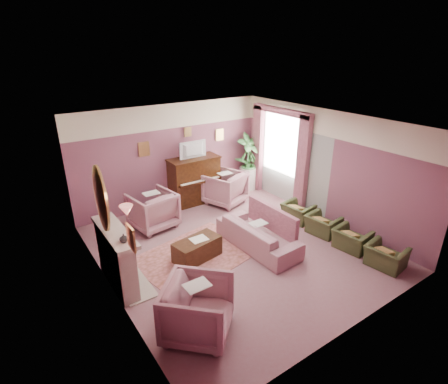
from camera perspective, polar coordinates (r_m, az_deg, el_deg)
floor at (r=7.95m, az=1.92°, el=-9.03°), size 5.50×6.00×0.01m
ceiling at (r=6.89m, az=2.23°, el=11.15°), size 5.50×6.00×0.01m
wall_back at (r=9.74m, az=-8.50°, el=5.91°), size 5.50×0.02×2.80m
wall_front at (r=5.46m, az=21.31°, el=-9.66°), size 5.50×0.02×2.80m
wall_left at (r=6.23m, az=-18.88°, el=-5.15°), size 0.02×6.00×2.80m
wall_right at (r=9.11m, az=16.17°, el=4.06°), size 0.02×6.00×2.80m
picture_rail_band at (r=9.48m, az=-8.86°, el=12.12°), size 5.50×0.01×0.65m
stripe_panel at (r=10.03m, az=10.28°, el=4.34°), size 0.01×3.00×2.15m
fireplace_surround at (r=6.85m, az=-17.17°, el=-10.47°), size 0.30×1.40×1.10m
fireplace_inset at (r=6.95m, az=-16.23°, el=-11.29°), size 0.18×0.72×0.68m
fire_ember at (r=7.06m, az=-15.76°, el=-12.42°), size 0.06×0.54×0.10m
mantel_shelf at (r=6.57m, az=-17.49°, el=-6.22°), size 0.40×1.55×0.07m
hearth at (r=7.19m, az=-15.12°, el=-13.64°), size 0.55×1.50×0.02m
mirror_frame at (r=6.25m, az=-19.43°, el=-1.06°), size 0.04×0.72×1.20m
mirror_glass at (r=6.25m, az=-19.21°, el=-1.01°), size 0.01×0.60×1.06m
sconce_shade at (r=5.27m, az=-15.65°, el=-2.92°), size 0.20×0.20×0.16m
piano at (r=9.93m, az=-4.85°, el=1.84°), size 1.40×0.60×1.30m
piano_keyshelf at (r=9.62m, az=-3.82°, el=1.61°), size 1.30×0.12×0.06m
piano_keys at (r=9.61m, az=-3.83°, el=1.84°), size 1.20×0.08×0.02m
piano_top at (r=9.71m, az=-4.98°, el=5.47°), size 1.45×0.65×0.04m
television at (r=9.59m, az=-4.89°, el=7.06°), size 0.80×0.12×0.48m
print_back_left at (r=9.31m, az=-12.94°, el=6.84°), size 0.30×0.03×0.38m
print_back_right at (r=10.35m, az=-0.73°, el=9.34°), size 0.26×0.03×0.34m
print_back_mid at (r=9.77m, az=-5.94°, el=9.73°), size 0.22×0.03×0.26m
print_left_wall at (r=5.06m, az=-14.95°, el=-7.26°), size 0.03×0.28×0.36m
window_blind at (r=10.00m, az=9.38°, el=8.09°), size 0.03×1.40×1.80m
curtain_left at (r=9.44m, az=12.69°, el=4.41°), size 0.16×0.34×2.60m
curtain_right at (r=10.71m, az=5.55°, el=7.05°), size 0.16×0.34×2.60m
pelmet at (r=9.77m, az=9.36°, el=12.91°), size 0.16×2.20×0.16m
mantel_plant at (r=6.97m, az=-18.98°, el=-3.10°), size 0.16×0.16×0.28m
mantel_vase at (r=6.09m, az=-16.05°, el=-7.24°), size 0.16×0.16×0.16m
area_rug at (r=7.69m, az=-4.47°, el=-10.23°), size 2.80×2.25×0.01m
coffee_table at (r=7.48m, az=-4.41°, el=-9.30°), size 1.07×0.66×0.45m
table_paper at (r=7.38m, az=-4.12°, el=-7.67°), size 0.35×0.28×0.01m
sofa at (r=7.80m, az=5.55°, el=-6.25°), size 0.69×2.07×0.84m
sofa_throw at (r=7.95m, az=7.83°, el=-4.28°), size 0.10×1.57×0.58m
floral_armchair_left at (r=8.73m, az=-11.59°, el=-2.61°), size 0.98×0.98×1.02m
floral_armchair_right at (r=9.86m, az=0.17°, el=0.90°), size 0.98×0.98×1.02m
floral_armchair_front at (r=5.62m, az=-4.29°, el=-18.18°), size 0.98×0.98×1.02m
olive_chair_a at (r=7.87m, az=24.99°, el=-9.04°), size 0.52×0.73×0.63m
olive_chair_b at (r=8.23m, az=20.19°, el=-6.80°), size 0.52×0.73×0.63m
olive_chair_c at (r=8.65m, az=15.87°, el=-4.73°), size 0.52×0.73×0.63m
olive_chair_d at (r=9.13m, az=11.99°, el=-2.83°), size 0.52×0.73×0.63m
side_table at (r=10.99m, az=3.88°, el=2.31°), size 0.52×0.52×0.70m
side_plant_big at (r=10.82m, az=3.95°, el=4.89°), size 0.30×0.30×0.34m
side_plant_small at (r=10.83m, az=4.77°, el=4.71°), size 0.16×0.16×0.28m
palm_pot at (r=11.01m, az=3.87°, el=1.33°), size 0.34×0.34×0.34m
palm_plant at (r=10.71m, az=4.00°, el=5.76°), size 0.76×0.76×1.44m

